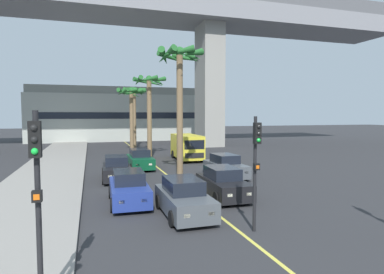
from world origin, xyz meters
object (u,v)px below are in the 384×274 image
car_queue_fifth (129,189)px  traffic_light_left_sidewalk_corner (37,181)px  car_queue_second (116,169)px  car_queue_sixth (184,198)px  car_queue_third (223,184)px  palm_tree_far_median (179,75)px  car_queue_fourth (140,160)px  palm_tree_near_median (134,101)px  traffic_light_median_near (256,158)px  palm_tree_mid_median (149,95)px  car_queue_front (225,167)px  delivery_van (187,146)px  palm_tree_farthest_median (131,100)px

car_queue_fifth → traffic_light_left_sidewalk_corner: bearing=-108.8°
car_queue_second → car_queue_sixth: 8.84m
car_queue_sixth → traffic_light_left_sidewalk_corner: 7.72m
car_queue_third → car_queue_fifth: (-4.75, 0.29, 0.00)m
car_queue_third → palm_tree_far_median: palm_tree_far_median is taller
car_queue_second → car_queue_fourth: (2.11, 3.94, 0.00)m
palm_tree_near_median → traffic_light_median_near: bearing=-89.6°
palm_tree_far_median → traffic_light_median_near: bearing=-88.6°
palm_tree_mid_median → car_queue_front: bearing=-73.7°
traffic_light_left_sidewalk_corner → palm_tree_near_median: 35.81m
delivery_van → palm_tree_far_median: bearing=-109.1°
car_queue_sixth → palm_tree_mid_median: bearing=84.5°
delivery_van → palm_tree_farthest_median: size_ratio=0.73×
car_queue_third → traffic_light_median_near: size_ratio=0.98×
car_queue_fifth → palm_tree_far_median: (3.70, 4.43, 6.02)m
palm_tree_mid_median → palm_tree_farthest_median: size_ratio=1.11×
car_queue_fifth → delivery_van: delivery_van is taller
car_queue_fourth → car_queue_front: bearing=-45.9°
delivery_van → traffic_light_left_sidewalk_corner: bearing=-113.9°
car_queue_second → traffic_light_median_near: traffic_light_median_near is taller
delivery_van → palm_tree_mid_median: palm_tree_mid_median is taller
car_queue_third → traffic_light_median_near: 5.41m
car_queue_fourth → palm_tree_farthest_median: size_ratio=0.57×
delivery_van → palm_tree_far_median: palm_tree_far_median is taller
car_queue_fourth → palm_tree_far_median: size_ratio=0.48×
car_queue_fourth → palm_tree_mid_median: size_ratio=0.51×
traffic_light_left_sidewalk_corner → palm_tree_farthest_median: size_ratio=0.58×
car_queue_second → palm_tree_farthest_median: 16.00m
car_queue_front → palm_tree_farthest_median: bearing=105.1°
traffic_light_median_near → palm_tree_far_median: bearing=91.4°
car_queue_fourth → palm_tree_near_median: palm_tree_near_median is taller
car_queue_sixth → delivery_van: size_ratio=0.77×
car_queue_fifth → palm_tree_mid_median: bearing=76.5°
car_queue_fourth → palm_tree_far_median: bearing=-72.6°
palm_tree_farthest_median → traffic_light_left_sidewalk_corner: bearing=-100.6°
traffic_light_median_near → car_queue_fifth: bearing=126.9°
palm_tree_near_median → traffic_light_left_sidewalk_corner: bearing=-100.5°
car_queue_second → traffic_light_median_near: (4.08, -11.26, 1.99)m
palm_tree_near_median → palm_tree_far_median: size_ratio=0.92×
palm_tree_near_median → palm_tree_far_median: 22.43m
car_queue_fourth → car_queue_fifth: bearing=-101.2°
car_queue_front → car_queue_third: size_ratio=1.01×
car_queue_front → delivery_van: delivery_van is taller
car_queue_sixth → car_queue_third: bearing=39.8°
car_queue_third → car_queue_front: bearing=65.6°
car_queue_third → traffic_light_median_near: (-0.81, -4.96, 1.99)m
car_queue_third → palm_tree_farthest_median: 21.89m
car_queue_front → palm_tree_mid_median: 12.76m
car_queue_fourth → traffic_light_median_near: size_ratio=0.98×
traffic_light_median_near → palm_tree_mid_median: bearing=90.4°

